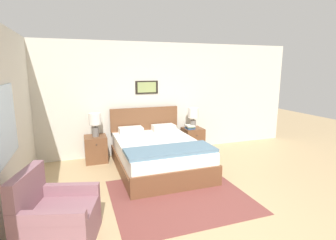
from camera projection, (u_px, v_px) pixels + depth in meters
ground_plane at (221, 224)px, 3.43m from camera, size 16.00×16.00×0.00m
wall_back at (151, 98)px, 6.23m from camera, size 7.54×0.09×2.60m
wall_left at (11, 118)px, 3.82m from camera, size 0.08×5.67×2.60m
area_rug_main at (179, 196)px, 4.18m from camera, size 2.11×1.89×0.01m
bed at (158, 154)px, 5.27m from camera, size 1.61×2.20×1.11m
armchair at (56, 219)px, 3.02m from camera, size 0.97×0.94×0.89m
nightstand_near_window at (96, 149)px, 5.69m from camera, size 0.46×0.49×0.57m
nightstand_by_door at (193, 139)px, 6.45m from camera, size 0.46×0.49×0.57m
table_lamp_near_window at (95, 121)px, 5.55m from camera, size 0.25×0.25×0.51m
table_lamp_by_door at (193, 115)px, 6.30m from camera, size 0.25×0.25×0.51m
book_thick_bottom at (190, 128)px, 6.31m from camera, size 0.19×0.22×0.04m
book_hardcover_middle at (190, 127)px, 6.31m from camera, size 0.16×0.25×0.03m
book_novel_upper at (190, 126)px, 6.30m from camera, size 0.20×0.25×0.03m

